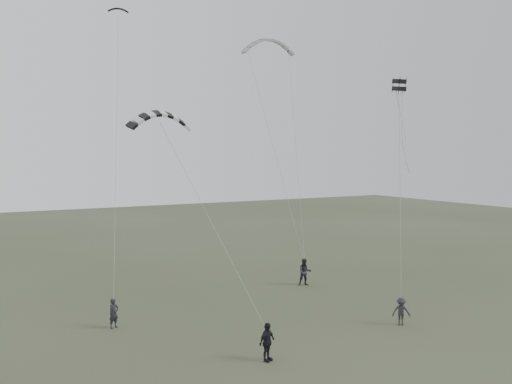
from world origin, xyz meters
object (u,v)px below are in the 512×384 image
flyer_center (267,342)px  flyer_far (401,311)px  kite_pale_large (269,40)px  kite_box (399,85)px  flyer_right (305,272)px  kite_dark_small (118,9)px  flyer_left (114,313)px  kite_striped (160,113)px

flyer_center → flyer_far: bearing=-19.2°
flyer_far → kite_pale_large: bearing=121.5°
flyer_far → kite_box: (2.97, 3.47, 12.58)m
flyer_right → kite_dark_small: 21.68m
flyer_left → kite_striped: kite_striped is taller
flyer_right → flyer_center: flyer_right is taller
kite_dark_small → flyer_far: bearing=-39.1°
flyer_right → kite_dark_small: kite_dark_small is taller
kite_dark_small → kite_pale_large: bearing=17.0°
flyer_left → kite_box: kite_box is taller
flyer_center → kite_striped: kite_striped is taller
flyer_center → kite_pale_large: kite_pale_large is taller
kite_box → kite_dark_small: bearing=152.2°
kite_striped → kite_dark_small: bearing=90.1°
flyer_center → flyer_left: bearing=99.7°
flyer_right → kite_striped: 15.99m
flyer_right → flyer_center: 13.36m
flyer_far → kite_striped: bearing=-171.2°
flyer_left → flyer_right: flyer_right is taller
flyer_center → kite_pale_large: bearing=36.3°
flyer_center → flyer_far: (8.64, 0.61, -0.11)m
flyer_left → kite_box: (16.52, -3.48, 12.54)m
flyer_right → kite_box: size_ratio=2.69×
kite_pale_large → kite_box: (2.28, -11.79, -4.82)m
kite_striped → kite_box: size_ratio=4.49×
kite_dark_small → kite_box: size_ratio=1.86×
kite_striped → flyer_center: bearing=-63.7°
flyer_left → kite_striped: (2.14, -1.57, 10.37)m
kite_box → kite_pale_large: bearing=110.9°
kite_striped → kite_box: kite_box is taller
flyer_left → kite_pale_large: (14.24, 8.30, 17.36)m
flyer_far → kite_pale_large: size_ratio=0.36×
flyer_right → kite_box: (2.75, -5.91, 12.38)m
kite_dark_small → kite_striped: bearing=-78.3°
flyer_right → flyer_far: 9.39m
flyer_far → kite_box: size_ratio=2.11×
flyer_right → kite_box: kite_box is taller
flyer_left → kite_dark_small: (2.35, 7.51, 17.89)m
flyer_center → kite_striped: (-2.77, 6.00, 10.30)m
flyer_right → flyer_far: (-0.22, -9.39, -0.20)m
flyer_right → kite_pale_large: size_ratio=0.45×
flyer_center → kite_pale_large: (9.33, 15.87, 17.29)m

